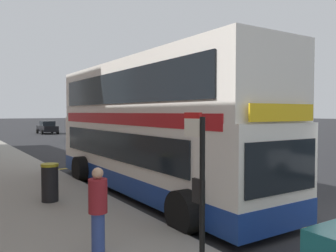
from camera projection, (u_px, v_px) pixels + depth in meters
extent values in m
plane|color=#28282B|center=(42.00, 139.00, 35.02)|extent=(260.00, 260.00, 0.00)
cube|color=white|center=(149.00, 153.00, 11.73)|extent=(2.44, 10.96, 2.30)
cube|color=white|center=(149.00, 91.00, 11.65)|extent=(2.41, 10.74, 1.90)
cube|color=navy|center=(149.00, 178.00, 11.77)|extent=(2.46, 10.98, 0.60)
cube|color=#B2191E|center=(149.00, 118.00, 11.69)|extent=(2.47, 10.08, 0.36)
cube|color=black|center=(111.00, 145.00, 11.38)|extent=(0.04, 8.77, 0.90)
cube|color=black|center=(115.00, 88.00, 10.98)|extent=(0.04, 9.65, 1.00)
cube|color=black|center=(282.00, 167.00, 7.11)|extent=(2.15, 0.04, 1.10)
cube|color=yellow|center=(283.00, 113.00, 7.06)|extent=(1.95, 0.04, 0.36)
cylinder|color=black|center=(186.00, 212.00, 7.74)|extent=(0.56, 1.00, 1.00)
cylinder|color=black|center=(266.00, 196.00, 9.16)|extent=(0.56, 1.00, 1.00)
cylinder|color=black|center=(82.00, 169.00, 13.59)|extent=(0.56, 1.00, 1.00)
cylinder|color=black|center=(141.00, 164.00, 15.01)|extent=(0.56, 1.00, 1.00)
cube|color=yellow|center=(113.00, 200.00, 10.77)|extent=(0.16, 13.63, 0.01)
cube|color=yellow|center=(184.00, 189.00, 12.25)|extent=(0.16, 13.63, 0.01)
cube|color=yellow|center=(83.00, 167.00, 17.16)|extent=(2.89, 0.16, 0.01)
cylinder|color=black|center=(202.00, 195.00, 5.55)|extent=(0.09, 0.09, 2.51)
cube|color=silver|center=(193.00, 128.00, 5.73)|extent=(0.05, 0.42, 0.30)
cube|color=red|center=(193.00, 115.00, 5.72)|extent=(0.05, 0.42, 0.10)
cube|color=black|center=(198.00, 191.00, 5.64)|extent=(0.06, 0.28, 0.40)
cube|color=black|center=(47.00, 129.00, 43.89)|extent=(1.76, 4.20, 0.72)
cube|color=black|center=(47.00, 123.00, 43.78)|extent=(1.52, 1.90, 0.60)
cylinder|color=black|center=(37.00, 131.00, 44.49)|extent=(0.22, 0.60, 0.60)
cylinder|color=black|center=(52.00, 131.00, 45.50)|extent=(0.22, 0.60, 0.60)
cylinder|color=black|center=(42.00, 132.00, 42.30)|extent=(0.22, 0.60, 0.60)
cylinder|color=black|center=(58.00, 132.00, 43.31)|extent=(0.22, 0.60, 0.60)
cube|color=#196066|center=(86.00, 134.00, 32.48)|extent=(1.76, 4.20, 0.72)
cube|color=black|center=(86.00, 127.00, 32.37)|extent=(1.52, 1.90, 0.60)
cylinder|color=black|center=(71.00, 138.00, 33.08)|extent=(0.22, 0.60, 0.60)
cylinder|color=black|center=(90.00, 137.00, 34.09)|extent=(0.22, 0.60, 0.60)
cylinder|color=black|center=(80.00, 139.00, 30.89)|extent=(0.22, 0.60, 0.60)
cylinder|color=black|center=(100.00, 139.00, 31.90)|extent=(0.22, 0.60, 0.60)
cylinder|color=#33478C|center=(98.00, 234.00, 6.25)|extent=(0.24, 0.24, 0.78)
cylinder|color=maroon|center=(98.00, 196.00, 6.22)|extent=(0.34, 0.34, 0.61)
sphere|color=tan|center=(98.00, 173.00, 6.20)|extent=(0.21, 0.21, 0.21)
cylinder|color=black|center=(50.00, 184.00, 10.03)|extent=(0.47, 0.47, 1.02)
cylinder|color=#A5991E|center=(50.00, 165.00, 10.01)|extent=(0.50, 0.50, 0.08)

